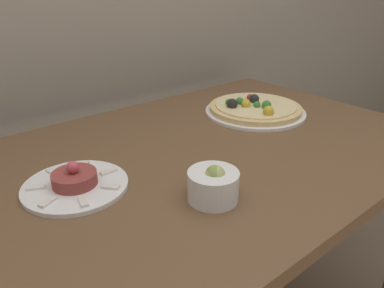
% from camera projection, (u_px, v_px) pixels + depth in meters
% --- Properties ---
extents(dining_table, '(1.47, 0.87, 0.79)m').
position_uv_depth(dining_table, '(182.00, 187.00, 1.02)').
color(dining_table, brown).
rests_on(dining_table, ground_plane).
extents(pizza_plate, '(0.34, 0.34, 0.06)m').
position_uv_depth(pizza_plate, '(255.00, 109.00, 1.27)').
color(pizza_plate, white).
rests_on(pizza_plate, dining_table).
extents(tartare_plate, '(0.23, 0.23, 0.07)m').
position_uv_depth(tartare_plate, '(75.00, 183.00, 0.83)').
color(tartare_plate, white).
rests_on(tartare_plate, dining_table).
extents(small_bowl, '(0.11, 0.11, 0.08)m').
position_uv_depth(small_bowl, '(213.00, 184.00, 0.78)').
color(small_bowl, white).
rests_on(small_bowl, dining_table).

